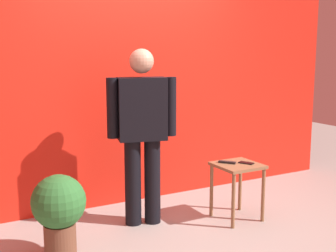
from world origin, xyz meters
The scene contains 7 objects.
ground_plane centered at (0.00, 0.00, 0.00)m, with size 12.00×12.00×0.00m, color #9E9991.
back_wall_red centered at (0.00, 1.32, 1.60)m, with size 5.42×0.12×3.20m, color red.
standing_person centered at (-0.22, 0.62, 0.94)m, with size 0.67×0.34×1.69m.
side_table centered at (0.65, 0.27, 0.45)m, with size 0.42×0.42×0.57m.
cell_phone centered at (0.73, 0.24, 0.57)m, with size 0.07×0.14×0.01m, color black.
tv_remote centered at (0.57, 0.34, 0.58)m, with size 0.04×0.17×0.02m, color black.
potted_plant centered at (-1.13, 0.30, 0.41)m, with size 0.44×0.44×0.69m.
Camera 1 is at (-2.00, -3.11, 1.66)m, focal length 47.39 mm.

